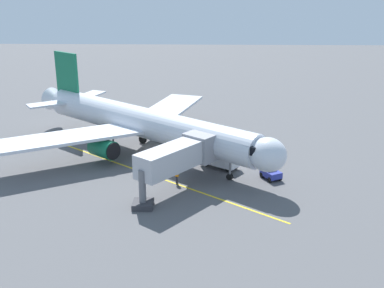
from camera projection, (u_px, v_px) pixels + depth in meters
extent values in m
plane|color=#565659|center=(150.00, 149.00, 62.47)|extent=(220.00, 220.00, 0.00)
cube|color=yellow|center=(138.00, 171.00, 55.30)|extent=(31.50, 25.03, 0.01)
cylinder|color=silver|center=(144.00, 123.00, 59.64)|extent=(29.01, 24.10, 3.80)
ellipsoid|color=silver|center=(268.00, 155.00, 48.54)|extent=(5.38, 5.31, 3.61)
cone|color=silver|center=(57.00, 100.00, 70.92)|extent=(4.48, 4.54, 3.42)
cube|color=black|center=(257.00, 147.00, 49.22)|extent=(3.26, 3.53, 0.90)
cube|color=silver|center=(168.00, 109.00, 68.27)|extent=(9.80, 17.82, 0.36)
cylinder|color=#146B47|center=(169.00, 127.00, 65.12)|extent=(4.09, 3.91, 2.30)
cylinder|color=black|center=(179.00, 129.00, 64.06)|extent=(1.46, 1.77, 2.10)
cube|color=silver|center=(70.00, 137.00, 55.94)|extent=(17.39, 12.94, 0.36)
cylinder|color=#146B47|center=(104.00, 148.00, 56.74)|extent=(4.09, 3.91, 2.30)
cylinder|color=black|center=(113.00, 151.00, 55.67)|extent=(1.46, 1.77, 2.10)
cube|color=#146B47|center=(67.00, 78.00, 67.85)|extent=(3.99, 3.26, 7.20)
cube|color=silver|center=(88.00, 96.00, 71.02)|extent=(4.48, 6.84, 0.24)
cube|color=silver|center=(51.00, 104.00, 66.40)|extent=(6.66, 5.54, 0.24)
cylinder|color=slate|center=(230.00, 165.00, 52.18)|extent=(0.24, 0.24, 2.77)
cylinder|color=black|center=(230.00, 177.00, 52.63)|extent=(0.83, 0.79, 0.70)
cylinder|color=slate|center=(142.00, 130.00, 64.05)|extent=(0.24, 0.24, 2.77)
cylinder|color=black|center=(143.00, 139.00, 64.50)|extent=(1.14, 1.04, 1.10)
cylinder|color=slate|center=(113.00, 139.00, 60.29)|extent=(0.24, 0.24, 2.77)
cylinder|color=black|center=(114.00, 149.00, 60.74)|extent=(1.14, 1.04, 1.10)
cube|color=#B7B7BC|center=(173.00, 158.00, 48.30)|extent=(7.63, 8.67, 2.50)
cube|color=gray|center=(201.00, 147.00, 51.55)|extent=(4.25, 4.18, 3.00)
cylinder|color=slate|center=(142.00, 189.00, 45.68)|extent=(0.70, 0.70, 3.90)
cube|color=#333338|center=(143.00, 204.00, 46.21)|extent=(2.00, 2.00, 0.60)
cylinder|color=#23232D|center=(266.00, 167.00, 55.24)|extent=(0.26, 0.26, 0.88)
cube|color=#D8EA19|center=(267.00, 161.00, 55.00)|extent=(0.43, 0.45, 0.60)
cube|color=silver|center=(267.00, 161.00, 55.00)|extent=(0.45, 0.47, 0.10)
sphere|color=beige|center=(267.00, 157.00, 54.86)|extent=(0.22, 0.22, 0.22)
cylinder|color=#23232D|center=(101.00, 142.00, 63.92)|extent=(0.26, 0.26, 0.88)
cube|color=orange|center=(101.00, 136.00, 63.68)|extent=(0.41, 0.45, 0.60)
cube|color=silver|center=(101.00, 136.00, 63.68)|extent=(0.43, 0.47, 0.10)
sphere|color=#9E7051|center=(101.00, 133.00, 63.54)|extent=(0.22, 0.22, 0.22)
cylinder|color=#23232D|center=(177.00, 180.00, 51.54)|extent=(0.26, 0.26, 0.88)
cube|color=orange|center=(177.00, 174.00, 51.30)|extent=(0.45, 0.40, 0.60)
cube|color=silver|center=(177.00, 174.00, 51.30)|extent=(0.47, 0.42, 0.10)
sphere|color=tan|center=(177.00, 170.00, 51.17)|extent=(0.22, 0.22, 0.22)
cube|color=black|center=(266.00, 155.00, 58.32)|extent=(2.74, 2.48, 0.70)
cube|color=black|center=(264.00, 150.00, 58.28)|extent=(1.34, 1.41, 0.50)
cylinder|color=black|center=(274.00, 158.00, 58.53)|extent=(0.64, 0.53, 0.60)
cylinder|color=black|center=(269.00, 161.00, 57.50)|extent=(0.64, 0.53, 0.60)
cylinder|color=black|center=(262.00, 155.00, 59.36)|extent=(0.64, 0.53, 0.60)
cylinder|color=black|center=(257.00, 158.00, 58.33)|extent=(0.64, 0.53, 0.60)
cube|color=white|center=(230.00, 162.00, 55.11)|extent=(2.50, 2.54, 1.20)
cube|color=black|center=(235.00, 162.00, 54.63)|extent=(1.15, 1.45, 0.70)
cube|color=silver|center=(217.00, 154.00, 56.10)|extent=(4.08, 3.76, 2.20)
cylinder|color=black|center=(235.00, 166.00, 55.64)|extent=(0.82, 0.70, 0.84)
cylinder|color=black|center=(229.00, 169.00, 54.68)|extent=(0.82, 0.70, 0.84)
cylinder|color=black|center=(213.00, 160.00, 57.53)|extent=(0.82, 0.70, 0.84)
cylinder|color=black|center=(207.00, 163.00, 56.57)|extent=(0.82, 0.70, 0.84)
cube|color=#2D3899|center=(271.00, 173.00, 52.77)|extent=(2.42, 2.74, 0.70)
cube|color=black|center=(270.00, 168.00, 52.83)|extent=(1.40, 1.32, 0.50)
cylinder|color=black|center=(280.00, 178.00, 52.48)|extent=(0.51, 0.65, 0.60)
cylinder|color=black|center=(270.00, 180.00, 51.93)|extent=(0.51, 0.65, 0.60)
cylinder|color=black|center=(271.00, 173.00, 53.84)|extent=(0.51, 0.65, 0.60)
cylinder|color=black|center=(262.00, 175.00, 53.28)|extent=(0.51, 0.65, 0.60)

